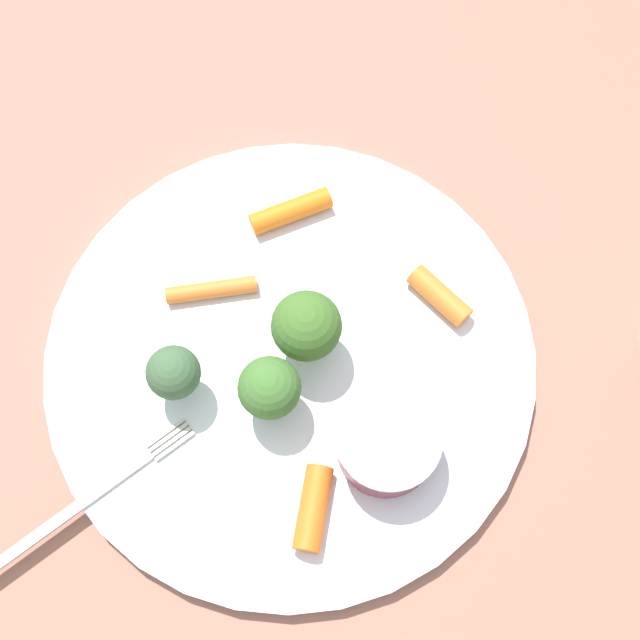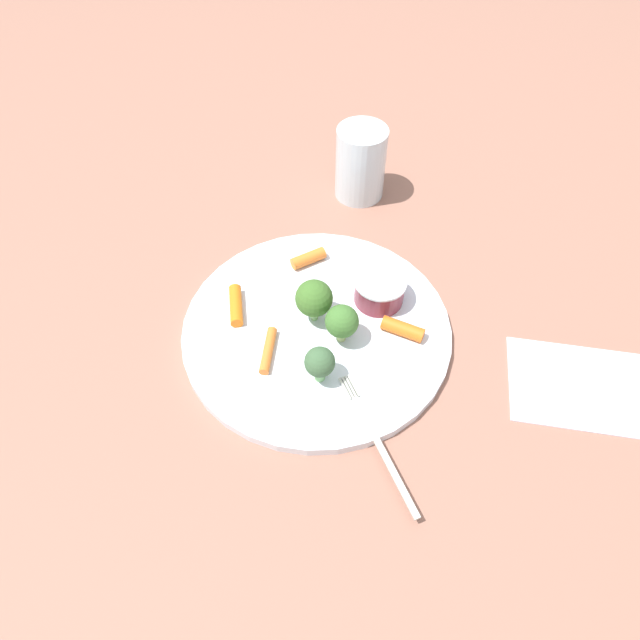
% 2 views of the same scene
% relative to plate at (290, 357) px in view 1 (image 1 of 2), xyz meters
% --- Properties ---
extents(ground_plane, '(2.40, 2.40, 0.00)m').
position_rel_plate_xyz_m(ground_plane, '(0.00, 0.00, -0.01)').
color(ground_plane, '#956452').
extents(plate, '(0.31, 0.31, 0.01)m').
position_rel_plate_xyz_m(plate, '(0.00, 0.00, 0.00)').
color(plate, white).
rests_on(plate, ground_plane).
extents(sauce_cup, '(0.06, 0.06, 0.03)m').
position_rel_plate_xyz_m(sauce_cup, '(-0.06, -0.06, 0.02)').
color(sauce_cup, maroon).
rests_on(sauce_cup, plate).
extents(broccoli_floret_0, '(0.04, 0.04, 0.06)m').
position_rel_plate_xyz_m(broccoli_floret_0, '(0.01, -0.01, 0.04)').
color(broccoli_floret_0, '#88BC71').
rests_on(broccoli_floret_0, plate).
extents(broccoli_floret_1, '(0.03, 0.03, 0.05)m').
position_rel_plate_xyz_m(broccoli_floret_1, '(-0.02, 0.07, 0.04)').
color(broccoli_floret_1, '#81C073').
rests_on(broccoli_floret_1, plate).
extents(broccoli_floret_2, '(0.04, 0.04, 0.05)m').
position_rel_plate_xyz_m(broccoli_floret_2, '(-0.03, 0.01, 0.04)').
color(broccoli_floret_2, '#99AE65').
rests_on(broccoli_floret_2, plate).
extents(carrot_stick_0, '(0.02, 0.06, 0.01)m').
position_rel_plate_xyz_m(carrot_stick_0, '(0.04, 0.05, 0.01)').
color(carrot_stick_0, orange).
rests_on(carrot_stick_0, plate).
extents(carrot_stick_1, '(0.04, 0.04, 0.02)m').
position_rel_plate_xyz_m(carrot_stick_1, '(0.04, -0.10, 0.01)').
color(carrot_stick_1, orange).
rests_on(carrot_stick_1, plate).
extents(carrot_stick_2, '(0.05, 0.02, 0.02)m').
position_rel_plate_xyz_m(carrot_stick_2, '(-0.10, -0.01, 0.01)').
color(carrot_stick_2, orange).
rests_on(carrot_stick_2, plate).
extents(carrot_stick_3, '(0.03, 0.06, 0.01)m').
position_rel_plate_xyz_m(carrot_stick_3, '(0.10, -0.00, 0.01)').
color(carrot_stick_3, orange).
rests_on(carrot_stick_3, plate).
extents(fork, '(0.11, 0.14, 0.00)m').
position_rel_plate_xyz_m(fork, '(-0.09, 0.12, 0.01)').
color(fork, beige).
rests_on(fork, plate).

